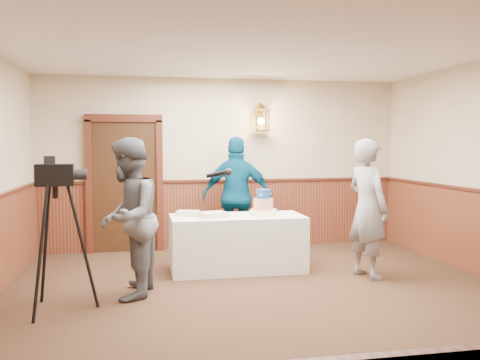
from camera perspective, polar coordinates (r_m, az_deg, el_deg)
The scene contains 10 objects.
ground at distance 5.29m, azimuth 4.39°, elevation -14.93°, with size 7.00×7.00×0.00m, color #2F1F12.
room_shell at distance 5.43m, azimuth 2.65°, elevation 1.95°, with size 6.02×7.02×2.81m.
display_table at distance 6.97m, azimuth -0.32°, elevation -7.08°, with size 1.80×0.80×0.75m, color silver.
tiered_cake at distance 6.97m, azimuth 2.62°, elevation -2.81°, with size 0.44×0.44×0.35m.
sheet_cake_yellow at distance 6.75m, azimuth -3.06°, elevation -3.91°, with size 0.34×0.26×0.07m, color #FFDE98.
sheet_cake_green at distance 6.93m, azimuth -5.90°, elevation -3.74°, with size 0.29×0.23×0.07m, color #BAE6A2.
interviewer at distance 5.81m, azimuth -12.46°, elevation -4.19°, with size 1.53×0.99×1.79m.
baker at distance 6.74m, azimuth 14.13°, elevation -3.11°, with size 0.65×0.43×1.79m, color gray.
assistant_p at distance 7.82m, azimuth -0.30°, elevation -1.83°, with size 1.08×0.45×1.84m, color navy.
tv_camera_rig at distance 5.58m, azimuth -19.90°, elevation -6.92°, with size 0.60×0.56×1.52m.
Camera 1 is at (-1.34, -4.82, 1.71)m, focal length 38.00 mm.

